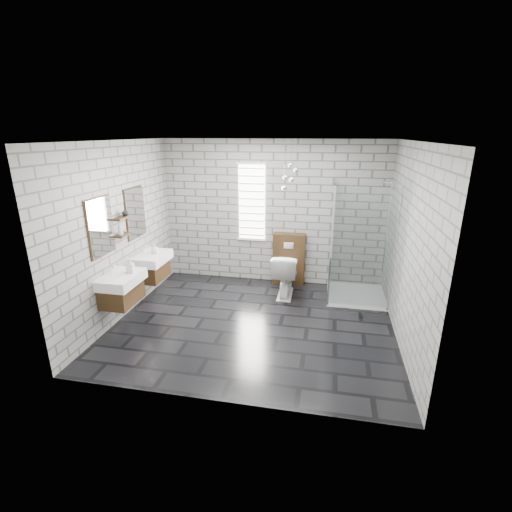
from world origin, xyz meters
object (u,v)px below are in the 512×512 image
(vanity_left, at_px, (119,280))
(shower_enclosure, at_px, (352,272))
(toilet, at_px, (285,274))
(cistern_panel, at_px, (289,259))
(vanity_right, at_px, (150,259))

(vanity_left, distance_m, shower_enclosure, 3.81)
(toilet, bearing_deg, cistern_panel, -91.00)
(vanity_left, distance_m, toilet, 2.80)
(shower_enclosure, distance_m, toilet, 1.17)
(vanity_left, distance_m, vanity_right, 0.98)
(vanity_left, xyz_separation_m, toilet, (2.25, 1.64, -0.36))
(toilet, bearing_deg, vanity_left, 35.10)
(vanity_right, distance_m, shower_enclosure, 3.49)
(cistern_panel, xyz_separation_m, shower_enclosure, (1.16, -0.52, 0.00))
(shower_enclosure, bearing_deg, vanity_right, -168.44)
(cistern_panel, bearing_deg, vanity_left, -135.69)
(vanity_left, height_order, cistern_panel, vanity_left)
(vanity_right, relative_size, shower_enclosure, 0.77)
(cistern_panel, height_order, shower_enclosure, shower_enclosure)
(shower_enclosure, height_order, toilet, shower_enclosure)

